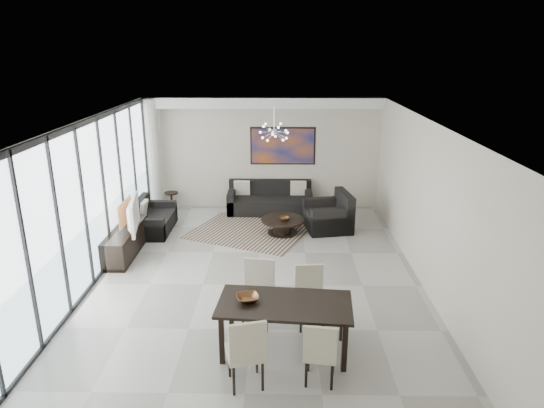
{
  "coord_description": "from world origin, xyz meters",
  "views": [
    {
      "loc": [
        0.42,
        -7.85,
        4.11
      ],
      "look_at": [
        0.28,
        0.89,
        1.25
      ],
      "focal_mm": 32.0,
      "sensor_mm": 36.0,
      "label": 1
    }
  ],
  "objects_px": {
    "dining_table": "(285,308)",
    "tv_console": "(125,241)",
    "coffee_table": "(283,225)",
    "sofa_main": "(270,202)",
    "television": "(129,215)"
  },
  "relations": [
    {
      "from": "tv_console",
      "to": "dining_table",
      "type": "bearing_deg",
      "value": -45.37
    },
    {
      "from": "coffee_table",
      "to": "sofa_main",
      "type": "xyz_separation_m",
      "value": [
        -0.32,
        1.53,
        0.07
      ]
    },
    {
      "from": "tv_console",
      "to": "coffee_table",
      "type": "bearing_deg",
      "value": 20.46
    },
    {
      "from": "sofa_main",
      "to": "coffee_table",
      "type": "bearing_deg",
      "value": -78.12
    },
    {
      "from": "tv_console",
      "to": "television",
      "type": "height_order",
      "value": "television"
    },
    {
      "from": "television",
      "to": "dining_table",
      "type": "height_order",
      "value": "television"
    },
    {
      "from": "dining_table",
      "to": "tv_console",
      "type": "bearing_deg",
      "value": 134.63
    },
    {
      "from": "coffee_table",
      "to": "television",
      "type": "distance_m",
      "value": 3.42
    },
    {
      "from": "coffee_table",
      "to": "tv_console",
      "type": "height_order",
      "value": "tv_console"
    },
    {
      "from": "coffee_table",
      "to": "sofa_main",
      "type": "relative_size",
      "value": 0.46
    },
    {
      "from": "coffee_table",
      "to": "dining_table",
      "type": "distance_m",
      "value": 4.54
    },
    {
      "from": "coffee_table",
      "to": "television",
      "type": "xyz_separation_m",
      "value": [
        -3.1,
        -1.28,
        0.69
      ]
    },
    {
      "from": "sofa_main",
      "to": "dining_table",
      "type": "height_order",
      "value": "sofa_main"
    },
    {
      "from": "sofa_main",
      "to": "tv_console",
      "type": "distance_m",
      "value": 4.02
    },
    {
      "from": "television",
      "to": "sofa_main",
      "type": "bearing_deg",
      "value": -55.51
    }
  ]
}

